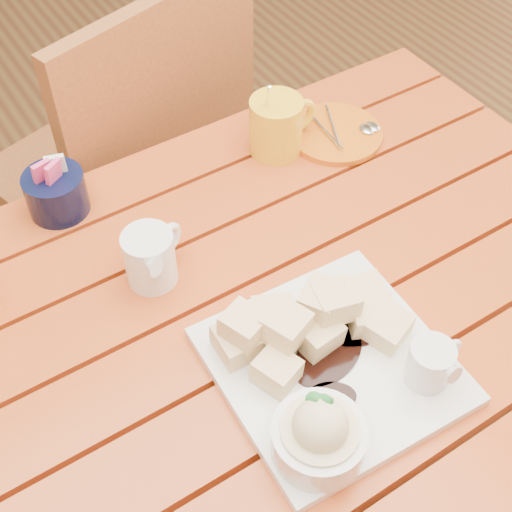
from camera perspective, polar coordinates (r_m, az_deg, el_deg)
table at (r=1.06m, az=0.09°, el=-8.34°), size 1.20×0.79×0.75m
dessert_plate at (r=0.89m, az=5.80°, el=-8.93°), size 0.29×0.29×0.11m
coffee_mug_right at (r=1.18m, az=1.72°, el=10.45°), size 0.13×0.09×0.15m
cream_pitcher at (r=0.99m, az=-8.36°, el=-0.06°), size 0.10×0.09×0.09m
sugar_caddy at (r=1.13m, az=-15.70°, el=4.94°), size 0.09×0.09×0.10m
orange_saucer at (r=1.24m, az=6.45°, el=9.73°), size 0.16×0.16×0.02m
chair_far at (r=1.53m, az=-9.57°, el=7.18°), size 0.55×0.55×0.95m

